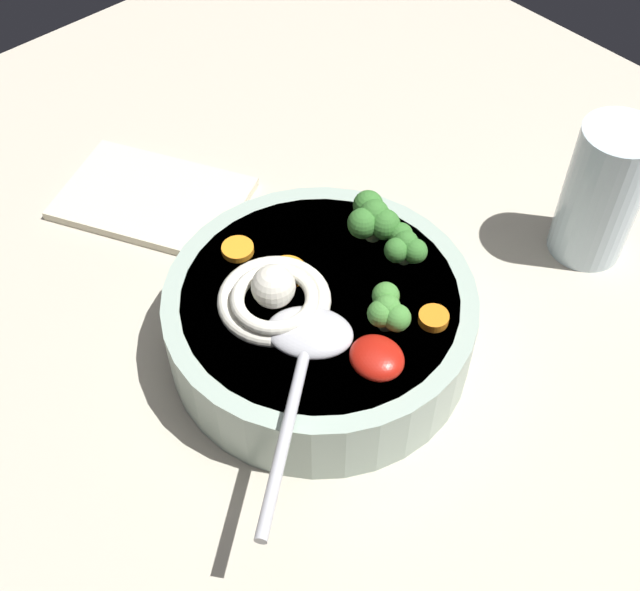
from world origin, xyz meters
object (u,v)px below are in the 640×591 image
soup_spoon (306,349)px  drinking_glass (602,193)px  noodle_pile (274,297)px  soup_bowl (320,321)px  folded_napkin (153,199)px

soup_spoon → drinking_glass: size_ratio=1.28×
noodle_pile → drinking_glass: (8.69, 26.84, -0.97)cm
soup_bowl → noodle_pile: 5.24cm
soup_bowl → drinking_glass: (7.31, 23.77, 3.04)cm
soup_spoon → soup_bowl: bearing=-180.0°
noodle_pile → soup_spoon: (4.67, -1.20, -0.31)cm
drinking_glass → folded_napkin: 38.28cm
drinking_glass → soup_bowl: bearing=-107.1°
soup_bowl → drinking_glass: drinking_glass is taller
soup_bowl → noodle_pile: noodle_pile is taller
soup_bowl → noodle_pile: bearing=-114.3°
soup_bowl → noodle_pile: (-1.38, -3.07, 4.01)cm
soup_bowl → soup_spoon: size_ratio=1.45×
soup_bowl → soup_spoon: (3.29, -4.26, 3.70)cm
soup_spoon → folded_napkin: (-25.17, 3.95, -6.41)cm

